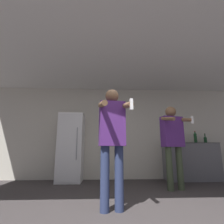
{
  "coord_description": "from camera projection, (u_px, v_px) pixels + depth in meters",
  "views": [
    {
      "loc": [
        -0.27,
        -1.89,
        0.78
      ],
      "look_at": [
        -0.15,
        0.56,
        1.31
      ],
      "focal_mm": 28.0,
      "sensor_mm": 36.0,
      "label": 1
    }
  ],
  "objects": [
    {
      "name": "bottle_green_wine",
      "position": [
        205.0,
        140.0,
        4.8
      ],
      "size": [
        0.08,
        0.08,
        0.26
      ],
      "color": "#194723",
      "rests_on": "counter"
    },
    {
      "name": "bottle_clear_vodka",
      "position": [
        195.0,
        138.0,
        4.8
      ],
      "size": [
        0.08,
        0.08,
        0.33
      ],
      "color": "#194723",
      "rests_on": "counter"
    },
    {
      "name": "counter",
      "position": [
        191.0,
        161.0,
        4.63
      ],
      "size": [
        1.4,
        0.54,
        0.96
      ],
      "color": "slate",
      "rests_on": "ground_plane"
    },
    {
      "name": "ceiling_slab",
      "position": [
        117.0,
        64.0,
        3.73
      ],
      "size": [
        7.0,
        3.58,
        0.05
      ],
      "color": "silver",
      "rests_on": "wall_back"
    },
    {
      "name": "refrigerator",
      "position": [
        71.0,
        147.0,
        4.49
      ],
      "size": [
        0.61,
        0.67,
        1.7
      ],
      "color": "white",
      "rests_on": "ground_plane"
    },
    {
      "name": "wall_back",
      "position": [
        113.0,
        132.0,
        4.98
      ],
      "size": [
        7.0,
        0.06,
        2.55
      ],
      "color": "beige",
      "rests_on": "ground_plane"
    },
    {
      "name": "person_man_side",
      "position": [
        173.0,
        138.0,
        3.63
      ],
      "size": [
        0.58,
        0.58,
        1.69
      ],
      "color": "#38422D",
      "rests_on": "ground_plane"
    },
    {
      "name": "bottle_brown_liquor",
      "position": [
        171.0,
        139.0,
        4.76
      ],
      "size": [
        0.06,
        0.06,
        0.27
      ],
      "color": "#563314",
      "rests_on": "counter"
    },
    {
      "name": "person_woman_foreground",
      "position": [
        112.0,
        136.0,
        2.43
      ],
      "size": [
        0.46,
        0.55,
        1.65
      ],
      "color": "navy",
      "rests_on": "ground_plane"
    }
  ]
}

